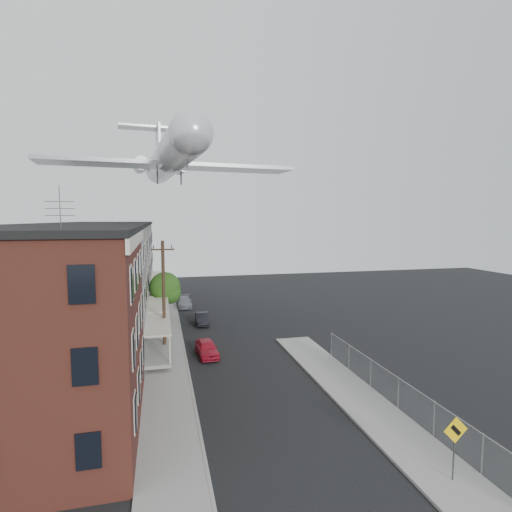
{
  "coord_description": "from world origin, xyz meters",
  "views": [
    {
      "loc": [
        -5.77,
        -14.02,
        10.7
      ],
      "look_at": [
        -0.32,
        8.64,
        8.52
      ],
      "focal_mm": 28.0,
      "sensor_mm": 36.0,
      "label": 1
    }
  ],
  "objects_px": {
    "car_near": "(207,348)",
    "car_mid": "(202,319)",
    "car_far": "(184,302)",
    "airplane": "(169,158)",
    "warning_sign": "(455,439)",
    "utility_pole": "(164,295)",
    "street_tree": "(166,289)"
  },
  "relations": [
    {
      "from": "street_tree",
      "to": "car_near",
      "type": "xyz_separation_m",
      "value": [
        2.86,
        -11.55,
        -2.81
      ]
    },
    {
      "from": "street_tree",
      "to": "car_mid",
      "type": "xyz_separation_m",
      "value": [
        3.46,
        -2.0,
        -2.87
      ]
    },
    {
      "from": "car_near",
      "to": "car_mid",
      "type": "relative_size",
      "value": 1.07
    },
    {
      "from": "car_near",
      "to": "airplane",
      "type": "distance_m",
      "value": 17.83
    },
    {
      "from": "car_far",
      "to": "airplane",
      "type": "distance_m",
      "value": 18.77
    },
    {
      "from": "car_mid",
      "to": "car_far",
      "type": "height_order",
      "value": "car_far"
    },
    {
      "from": "car_far",
      "to": "car_mid",
      "type": "bearing_deg",
      "value": -80.7
    },
    {
      "from": "airplane",
      "to": "car_near",
      "type": "bearing_deg",
      "value": -73.75
    },
    {
      "from": "car_near",
      "to": "car_far",
      "type": "xyz_separation_m",
      "value": [
        -0.66,
        18.22,
        -0.02
      ]
    },
    {
      "from": "street_tree",
      "to": "car_near",
      "type": "distance_m",
      "value": 12.23
    },
    {
      "from": "warning_sign",
      "to": "car_mid",
      "type": "xyz_separation_m",
      "value": [
        -7.42,
        26.95,
        -1.3
      ]
    },
    {
      "from": "warning_sign",
      "to": "car_mid",
      "type": "distance_m",
      "value": 27.99
    },
    {
      "from": "car_far",
      "to": "street_tree",
      "type": "bearing_deg",
      "value": -107.21
    },
    {
      "from": "warning_sign",
      "to": "car_mid",
      "type": "bearing_deg",
      "value": 105.39
    },
    {
      "from": "car_far",
      "to": "airplane",
      "type": "relative_size",
      "value": 0.17
    },
    {
      "from": "warning_sign",
      "to": "street_tree",
      "type": "distance_m",
      "value": 30.96
    },
    {
      "from": "street_tree",
      "to": "warning_sign",
      "type": "bearing_deg",
      "value": -69.42
    },
    {
      "from": "car_near",
      "to": "airplane",
      "type": "relative_size",
      "value": 0.15
    },
    {
      "from": "car_mid",
      "to": "airplane",
      "type": "distance_m",
      "value": 16.11
    },
    {
      "from": "street_tree",
      "to": "car_mid",
      "type": "height_order",
      "value": "street_tree"
    },
    {
      "from": "car_near",
      "to": "airplane",
      "type": "bearing_deg",
      "value": 102.33
    },
    {
      "from": "utility_pole",
      "to": "airplane",
      "type": "relative_size",
      "value": 0.35
    },
    {
      "from": "warning_sign",
      "to": "utility_pole",
      "type": "relative_size",
      "value": 0.31
    },
    {
      "from": "warning_sign",
      "to": "car_near",
      "type": "height_order",
      "value": "warning_sign"
    },
    {
      "from": "warning_sign",
      "to": "street_tree",
      "type": "relative_size",
      "value": 0.54
    },
    {
      "from": "car_mid",
      "to": "car_far",
      "type": "xyz_separation_m",
      "value": [
        -1.26,
        8.66,
        0.04
      ]
    },
    {
      "from": "utility_pole",
      "to": "car_far",
      "type": "relative_size",
      "value": 2.12
    },
    {
      "from": "car_mid",
      "to": "car_far",
      "type": "relative_size",
      "value": 0.83
    },
    {
      "from": "airplane",
      "to": "utility_pole",
      "type": "bearing_deg",
      "value": -97.23
    },
    {
      "from": "street_tree",
      "to": "airplane",
      "type": "bearing_deg",
      "value": -81.83
    },
    {
      "from": "utility_pole",
      "to": "car_far",
      "type": "height_order",
      "value": "utility_pole"
    },
    {
      "from": "utility_pole",
      "to": "airplane",
      "type": "height_order",
      "value": "airplane"
    }
  ]
}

